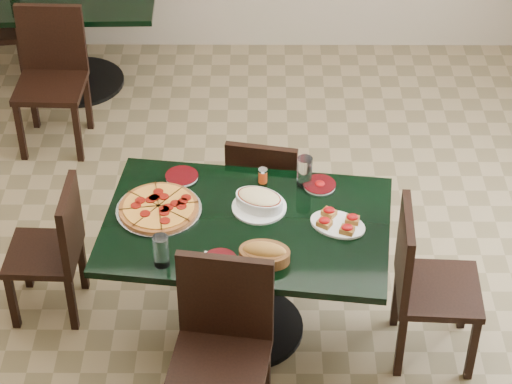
{
  "coord_description": "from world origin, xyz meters",
  "views": [
    {
      "loc": [
        0.09,
        -4.05,
        3.91
      ],
      "look_at": [
        0.07,
        0.0,
        0.71
      ],
      "focal_mm": 70.0,
      "sensor_mm": 36.0,
      "label": 1
    }
  ],
  "objects_px": {
    "chair_far": "(264,191)",
    "chair_near": "(222,341)",
    "main_table": "(247,250)",
    "back_table": "(70,20)",
    "chair_left": "(56,246)",
    "back_chair_near": "(52,70)",
    "chair_right": "(423,279)",
    "back_chair_left": "(4,20)",
    "bread_basket": "(265,253)",
    "lasagna_casserole": "(259,201)",
    "pepperoni_pizza": "(159,208)",
    "bruschetta_platter": "(338,222)"
  },
  "relations": [
    {
      "from": "chair_far",
      "to": "chair_near",
      "type": "distance_m",
      "value": 1.23
    },
    {
      "from": "main_table",
      "to": "back_chair_near",
      "type": "height_order",
      "value": "back_chair_near"
    },
    {
      "from": "back_table",
      "to": "back_chair_near",
      "type": "xyz_separation_m",
      "value": [
        -0.02,
        -0.66,
        -0.0
      ]
    },
    {
      "from": "bread_basket",
      "to": "main_table",
      "type": "bearing_deg",
      "value": 116.4
    },
    {
      "from": "back_chair_near",
      "to": "lasagna_casserole",
      "type": "relative_size",
      "value": 3.18
    },
    {
      "from": "main_table",
      "to": "back_chair_left",
      "type": "relative_size",
      "value": 1.7
    },
    {
      "from": "chair_left",
      "to": "back_chair_near",
      "type": "height_order",
      "value": "back_chair_near"
    },
    {
      "from": "back_chair_near",
      "to": "bread_basket",
      "type": "bearing_deg",
      "value": -54.3
    },
    {
      "from": "chair_near",
      "to": "chair_right",
      "type": "bearing_deg",
      "value": 33.31
    },
    {
      "from": "back_table",
      "to": "chair_far",
      "type": "height_order",
      "value": "chair_far"
    },
    {
      "from": "chair_far",
      "to": "back_table",
      "type": "bearing_deg",
      "value": -43.21
    },
    {
      "from": "main_table",
      "to": "chair_far",
      "type": "distance_m",
      "value": 0.63
    },
    {
      "from": "main_table",
      "to": "bruschetta_platter",
      "type": "xyz_separation_m",
      "value": [
        0.45,
        -0.02,
        0.21
      ]
    },
    {
      "from": "chair_far",
      "to": "chair_left",
      "type": "relative_size",
      "value": 1.04
    },
    {
      "from": "lasagna_casserole",
      "to": "back_chair_left",
      "type": "bearing_deg",
      "value": 151.53
    },
    {
      "from": "main_table",
      "to": "lasagna_casserole",
      "type": "xyz_separation_m",
      "value": [
        0.06,
        0.11,
        0.23
      ]
    },
    {
      "from": "back_table",
      "to": "back_chair_left",
      "type": "height_order",
      "value": "back_chair_left"
    },
    {
      "from": "back_chair_near",
      "to": "back_table",
      "type": "bearing_deg",
      "value": 90.37
    },
    {
      "from": "chair_far",
      "to": "lasagna_casserole",
      "type": "relative_size",
      "value": 2.86
    },
    {
      "from": "main_table",
      "to": "back_table",
      "type": "relative_size",
      "value": 1.21
    },
    {
      "from": "back_table",
      "to": "pepperoni_pizza",
      "type": "distance_m",
      "value": 2.54
    },
    {
      "from": "main_table",
      "to": "chair_near",
      "type": "distance_m",
      "value": 0.6
    },
    {
      "from": "chair_far",
      "to": "bruschetta_platter",
      "type": "distance_m",
      "value": 0.8
    },
    {
      "from": "lasagna_casserole",
      "to": "bruschetta_platter",
      "type": "height_order",
      "value": "lasagna_casserole"
    },
    {
      "from": "chair_left",
      "to": "bruschetta_platter",
      "type": "xyz_separation_m",
      "value": [
        1.45,
        -0.19,
        0.33
      ]
    },
    {
      "from": "back_chair_near",
      "to": "bread_basket",
      "type": "xyz_separation_m",
      "value": [
        1.38,
        -2.08,
        0.27
      ]
    },
    {
      "from": "back_table",
      "to": "back_chair_near",
      "type": "height_order",
      "value": "back_chair_near"
    },
    {
      "from": "back_table",
      "to": "bread_basket",
      "type": "xyz_separation_m",
      "value": [
        1.36,
        -2.75,
        0.27
      ]
    },
    {
      "from": "chair_near",
      "to": "lasagna_casserole",
      "type": "xyz_separation_m",
      "value": [
        0.17,
        0.71,
        0.26
      ]
    },
    {
      "from": "bread_basket",
      "to": "chair_near",
      "type": "bearing_deg",
      "value": -113.0
    },
    {
      "from": "chair_right",
      "to": "bruschetta_platter",
      "type": "xyz_separation_m",
      "value": [
        -0.43,
        0.11,
        0.27
      ]
    },
    {
      "from": "main_table",
      "to": "back_chair_near",
      "type": "relative_size",
      "value": 1.62
    },
    {
      "from": "chair_right",
      "to": "bruschetta_platter",
      "type": "bearing_deg",
      "value": 78.24
    },
    {
      "from": "back_chair_near",
      "to": "chair_left",
      "type": "bearing_deg",
      "value": -77.99
    },
    {
      "from": "chair_left",
      "to": "bread_basket",
      "type": "height_order",
      "value": "bread_basket"
    },
    {
      "from": "main_table",
      "to": "back_table",
      "type": "height_order",
      "value": "same"
    },
    {
      "from": "bruschetta_platter",
      "to": "chair_far",
      "type": "bearing_deg",
      "value": 146.75
    },
    {
      "from": "chair_far",
      "to": "pepperoni_pizza",
      "type": "bearing_deg",
      "value": 55.5
    },
    {
      "from": "back_table",
      "to": "chair_far",
      "type": "xyz_separation_m",
      "value": [
        1.36,
        -1.86,
        -0.06
      ]
    },
    {
      "from": "main_table",
      "to": "chair_near",
      "type": "height_order",
      "value": "chair_near"
    },
    {
      "from": "back_table",
      "to": "back_chair_left",
      "type": "bearing_deg",
      "value": 172.07
    },
    {
      "from": "main_table",
      "to": "back_chair_near",
      "type": "bearing_deg",
      "value": 132.64
    },
    {
      "from": "chair_near",
      "to": "chair_left",
      "type": "xyz_separation_m",
      "value": [
        -0.9,
        0.76,
        -0.09
      ]
    },
    {
      "from": "pepperoni_pizza",
      "to": "back_chair_near",
      "type": "bearing_deg",
      "value": 116.31
    },
    {
      "from": "chair_right",
      "to": "back_chair_near",
      "type": "distance_m",
      "value": 2.91
    },
    {
      "from": "chair_far",
      "to": "bruschetta_platter",
      "type": "height_order",
      "value": "chair_far"
    },
    {
      "from": "back_chair_near",
      "to": "lasagna_casserole",
      "type": "xyz_separation_m",
      "value": [
        1.35,
        -1.7,
        0.27
      ]
    },
    {
      "from": "chair_right",
      "to": "bread_basket",
      "type": "bearing_deg",
      "value": 102.88
    },
    {
      "from": "chair_far",
      "to": "chair_right",
      "type": "bearing_deg",
      "value": 146.87
    },
    {
      "from": "back_chair_near",
      "to": "back_chair_left",
      "type": "bearing_deg",
      "value": 124.71
    }
  ]
}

